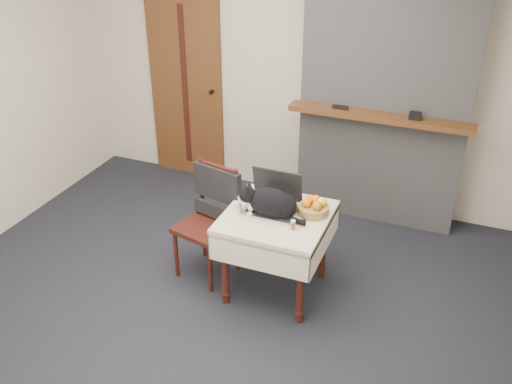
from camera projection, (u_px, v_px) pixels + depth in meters
ground at (210, 302)px, 4.48m from camera, size 4.50×4.50×0.00m
room_shell at (229, 67)px, 4.00m from camera, size 4.52×4.01×2.61m
door at (186, 87)px, 5.99m from camera, size 0.82×0.10×2.00m
chimney at (387, 87)px, 5.06m from camera, size 1.62×0.48×2.60m
side_table at (276, 227)px, 4.35m from camera, size 0.78×0.78×0.70m
laptop at (273, 200)px, 4.35m from camera, size 0.40×0.34×0.29m
cat at (272, 203)px, 4.23m from camera, size 0.54×0.28×0.26m
cream_jar at (238, 206)px, 4.35m from camera, size 0.06×0.06×0.06m
pill_bottle at (293, 225)px, 4.11m from camera, size 0.04×0.04×0.07m
fruit_basket at (314, 207)px, 4.29m from camera, size 0.23×0.23×0.13m
desk_clutter at (308, 215)px, 4.29m from camera, size 0.16×0.03×0.01m
chair at (213, 206)px, 4.60m from camera, size 0.51×0.50×0.95m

